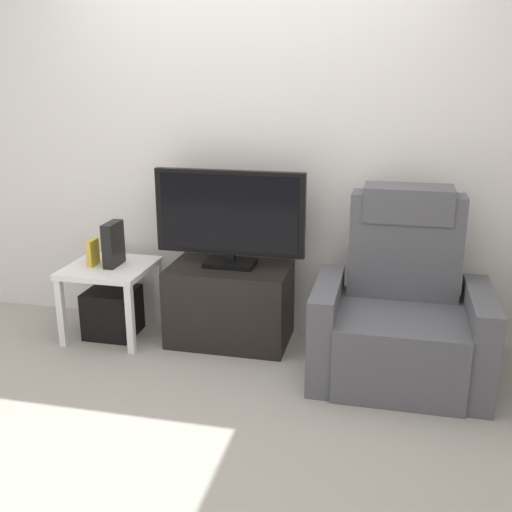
% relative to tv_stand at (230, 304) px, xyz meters
% --- Properties ---
extents(ground_plane, '(6.40, 6.40, 0.00)m').
position_rel_tv_stand_xyz_m(ground_plane, '(0.09, -0.83, -0.26)').
color(ground_plane, '#9E998E').
extents(wall_back, '(6.40, 0.06, 2.60)m').
position_rel_tv_stand_xyz_m(wall_back, '(0.09, 0.30, 1.04)').
color(wall_back, silver).
rests_on(wall_back, ground).
extents(tv_stand, '(0.77, 0.48, 0.51)m').
position_rel_tv_stand_xyz_m(tv_stand, '(0.00, 0.00, 0.00)').
color(tv_stand, black).
rests_on(tv_stand, ground).
extents(television, '(0.96, 0.20, 0.62)m').
position_rel_tv_stand_xyz_m(television, '(-0.00, 0.02, 0.58)').
color(television, black).
rests_on(television, tv_stand).
extents(recliner_armchair, '(0.98, 0.78, 1.08)m').
position_rel_tv_stand_xyz_m(recliner_armchair, '(1.08, -0.23, 0.11)').
color(recliner_armchair, '#515156').
rests_on(recliner_armchair, ground).
extents(side_table, '(0.54, 0.54, 0.49)m').
position_rel_tv_stand_xyz_m(side_table, '(-0.80, -0.08, 0.15)').
color(side_table, white).
rests_on(side_table, ground).
extents(subwoofer_box, '(0.32, 0.32, 0.32)m').
position_rel_tv_stand_xyz_m(subwoofer_box, '(-0.80, -0.08, -0.10)').
color(subwoofer_box, black).
rests_on(subwoofer_box, ground).
extents(book_upright, '(0.04, 0.12, 0.17)m').
position_rel_tv_stand_xyz_m(book_upright, '(-0.90, -0.10, 0.32)').
color(book_upright, gold).
rests_on(book_upright, side_table).
extents(game_console, '(0.07, 0.20, 0.29)m').
position_rel_tv_stand_xyz_m(game_console, '(-0.76, -0.07, 0.38)').
color(game_console, black).
rests_on(game_console, side_table).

